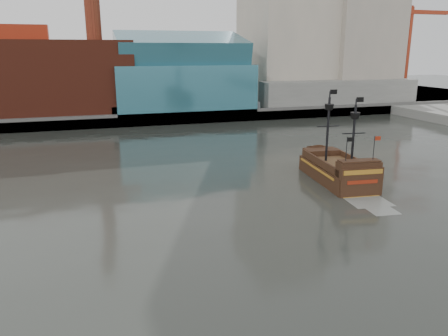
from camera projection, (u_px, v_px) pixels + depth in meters
name	position (u px, v px, depth m)	size (l,w,h in m)	color
ground	(254.00, 263.00, 32.03)	(400.00, 400.00, 0.00)	#252823
promenade_far	(128.00, 105.00, 116.42)	(220.00, 60.00, 2.00)	slate
seawall	(143.00, 120.00, 89.20)	(220.00, 1.00, 2.60)	#4C4C49
skyline	(148.00, 9.00, 104.91)	(149.00, 45.00, 62.00)	#766247
crane_a	(406.00, 35.00, 125.35)	(22.50, 4.00, 32.25)	slate
crane_b	(409.00, 48.00, 138.27)	(19.10, 4.00, 26.25)	slate
pirate_ship	(338.00, 173.00, 51.70)	(6.18, 15.71, 11.46)	black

